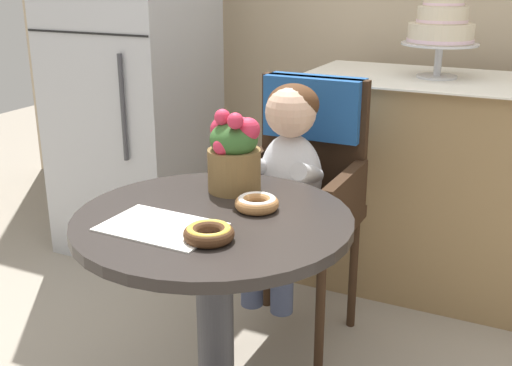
# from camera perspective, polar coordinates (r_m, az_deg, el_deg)

# --- Properties ---
(cafe_table) EXTENTS (0.72, 0.72, 0.72)m
(cafe_table) POSITION_cam_1_polar(r_m,az_deg,el_deg) (1.71, -3.75, -9.56)
(cafe_table) COLOR #282321
(cafe_table) RESTS_ON ground
(wicker_chair) EXTENTS (0.42, 0.45, 0.95)m
(wicker_chair) POSITION_cam_1_polar(r_m,az_deg,el_deg) (2.27, 4.30, 1.35)
(wicker_chair) COLOR #332114
(wicker_chair) RESTS_ON ground
(seated_child) EXTENTS (0.27, 0.32, 0.73)m
(seated_child) POSITION_cam_1_polar(r_m,az_deg,el_deg) (2.12, 2.76, 1.19)
(seated_child) COLOR silver
(seated_child) RESTS_ON ground
(paper_napkin) EXTENTS (0.29, 0.20, 0.00)m
(paper_napkin) POSITION_cam_1_polar(r_m,az_deg,el_deg) (1.56, -8.54, -3.93)
(paper_napkin) COLOR white
(paper_napkin) RESTS_ON cafe_table
(donut_front) EXTENTS (0.12, 0.12, 0.04)m
(donut_front) POSITION_cam_1_polar(r_m,az_deg,el_deg) (1.47, -4.27, -4.49)
(donut_front) COLOR #4C2D19
(donut_front) RESTS_ON cafe_table
(donut_mid) EXTENTS (0.12, 0.12, 0.04)m
(donut_mid) POSITION_cam_1_polar(r_m,az_deg,el_deg) (1.65, 0.07, -1.78)
(donut_mid) COLOR #AD7542
(donut_mid) RESTS_ON cafe_table
(flower_vase) EXTENTS (0.16, 0.15, 0.24)m
(flower_vase) POSITION_cam_1_polar(r_m,az_deg,el_deg) (1.77, -1.99, 2.83)
(flower_vase) COLOR brown
(flower_vase) RESTS_ON cafe_table
(display_counter) EXTENTS (1.56, 0.62, 0.90)m
(display_counter) POSITION_cam_1_polar(r_m,az_deg,el_deg) (2.75, 20.25, -0.71)
(display_counter) COLOR #93754C
(display_counter) RESTS_ON ground
(tiered_cake_stand) EXTENTS (0.30, 0.30, 0.34)m
(tiered_cake_stand) POSITION_cam_1_polar(r_m,az_deg,el_deg) (2.65, 16.35, 13.37)
(tiered_cake_stand) COLOR silver
(tiered_cake_stand) RESTS_ON display_counter
(refrigerator) EXTENTS (0.64, 0.63, 1.70)m
(refrigerator) POSITION_cam_1_polar(r_m,az_deg,el_deg) (3.04, -11.06, 9.62)
(refrigerator) COLOR #B7BABF
(refrigerator) RESTS_ON ground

